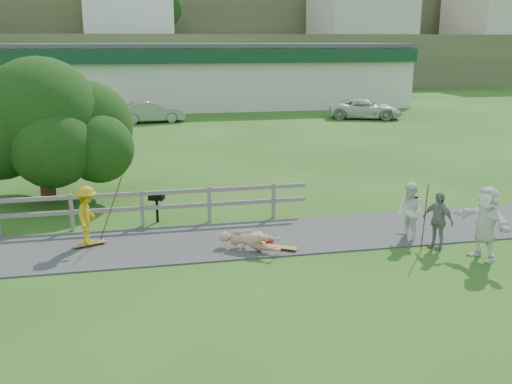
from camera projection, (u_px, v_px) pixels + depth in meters
ground at (227, 261)px, 14.25m from camera, size 260.00×260.00×0.00m
path at (218, 241)px, 15.66m from camera, size 34.00×3.00×0.04m
fence at (49, 208)px, 16.27m from camera, size 15.05×0.10×1.10m
strip_mall at (208, 75)px, 47.42m from camera, size 32.50×10.75×5.10m
skater_rider at (88, 219)px, 15.04m from camera, size 0.75×1.10×1.58m
skater_fallen at (249, 240)px, 14.85m from camera, size 1.32×1.60×0.61m
spectator_a at (410, 212)px, 15.63m from camera, size 0.79×0.91×1.61m
spectator_b at (438, 220)px, 15.02m from camera, size 0.74×0.97×1.53m
spectator_d at (485, 223)px, 14.21m from camera, size 0.95×1.83×1.89m
car_silver at (151, 112)px, 38.14m from camera, size 4.50×2.06×1.43m
car_white at (365, 109)px, 40.04m from camera, size 5.45×3.83×1.38m
tree at (43, 141)px, 19.24m from camera, size 6.40×6.40×4.13m
bbq at (157, 207)px, 17.23m from camera, size 0.52×0.45×0.94m
longboard_rider at (90, 245)px, 15.24m from camera, size 0.88×0.50×0.10m
longboard_fallen at (280, 249)px, 14.98m from camera, size 0.91×0.66×0.10m
helmet at (269, 241)px, 15.35m from camera, size 0.26×0.26×0.26m
pole_rider at (111, 205)px, 15.48m from camera, size 0.03×0.03×2.02m
pole_spec_left at (425, 218)px, 14.79m from camera, size 0.03×0.03×1.78m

